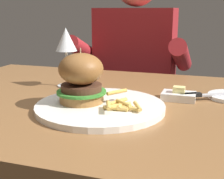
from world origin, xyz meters
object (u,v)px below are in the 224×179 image
Objects in this scene: burger_sandwich at (81,78)px; wine_glass at (66,42)px; butter_dish at (179,95)px; main_plate at (100,107)px; diner_person at (134,96)px; table_knife at (214,94)px.

wine_glass is at bearing 124.75° from burger_sandwich.
main_plate is at bearing -139.92° from butter_dish.
diner_person reaches higher than butter_dish.
butter_dish is (0.35, -0.05, -0.13)m from wine_glass.
table_knife is (0.44, -0.01, -0.12)m from wine_glass.
diner_person is at bearing 82.04° from wine_glass.
table_knife is 2.49× the size of butter_dish.
main_plate is 0.31m from table_knife.
wine_glass reaches higher than burger_sandwich.
table_knife is 0.70m from diner_person.
wine_glass reaches higher than butter_dish.
diner_person is (-0.36, 0.57, -0.19)m from table_knife.
butter_dish is 0.07× the size of diner_person.
burger_sandwich is 0.27m from butter_dish.
table_knife is 0.10m from butter_dish.
butter_dish reaches higher than table_knife.
burger_sandwich is at bearing -147.66° from butter_dish.
diner_person reaches higher than main_plate.
burger_sandwich is 1.50× the size of butter_dish.
diner_person is at bearing 122.07° from table_knife.
main_plate is 0.78m from diner_person.
wine_glass reaches higher than table_knife.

